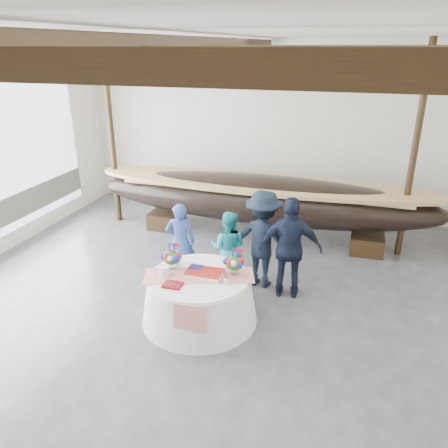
% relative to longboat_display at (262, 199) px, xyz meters
% --- Properties ---
extents(floor, '(10.00, 12.00, 0.01)m').
position_rel_longboat_display_xyz_m(floor, '(-0.35, -4.02, -0.98)').
color(floor, '#3D3D42').
rests_on(floor, ground).
extents(wall_back, '(10.00, 0.02, 4.50)m').
position_rel_longboat_display_xyz_m(wall_back, '(-0.35, 1.98, 1.27)').
color(wall_back, silver).
rests_on(wall_back, ground).
extents(ceiling, '(10.00, 12.00, 0.01)m').
position_rel_longboat_display_xyz_m(ceiling, '(-0.35, -4.02, 3.52)').
color(ceiling, white).
rests_on(ceiling, wall_back).
extents(pavilion_structure, '(9.80, 11.76, 4.50)m').
position_rel_longboat_display_xyz_m(pavilion_structure, '(-0.35, -3.30, 3.02)').
color(pavilion_structure, black).
rests_on(pavilion_structure, ground).
extents(longboat_display, '(8.23, 1.65, 1.54)m').
position_rel_longboat_display_xyz_m(longboat_display, '(0.00, 0.00, 0.00)').
color(longboat_display, black).
rests_on(longboat_display, ground).
extents(banquet_table, '(1.94, 1.94, 0.83)m').
position_rel_longboat_display_xyz_m(banquet_table, '(-0.24, -3.66, -0.57)').
color(banquet_table, silver).
rests_on(banquet_table, ground).
extents(tabletop_items, '(1.88, 1.10, 0.40)m').
position_rel_longboat_display_xyz_m(tabletop_items, '(-0.28, -3.54, -0.01)').
color(tabletop_items, red).
rests_on(tabletop_items, banquet_table).
extents(guest_woman_blue, '(0.66, 0.53, 1.57)m').
position_rel_longboat_display_xyz_m(guest_woman_blue, '(-1.08, -2.40, -0.20)').
color(guest_woman_blue, '#2B418B').
rests_on(guest_woman_blue, ground).
extents(guest_woman_teal, '(0.74, 0.59, 1.47)m').
position_rel_longboat_display_xyz_m(guest_woman_teal, '(-0.14, -2.29, -0.25)').
color(guest_woman_teal, teal).
rests_on(guest_woman_teal, ground).
extents(guest_man_left, '(1.32, 0.88, 1.91)m').
position_rel_longboat_display_xyz_m(guest_man_left, '(0.51, -2.19, -0.03)').
color(guest_man_left, black).
rests_on(guest_man_left, ground).
extents(guest_man_right, '(1.18, 0.60, 1.92)m').
position_rel_longboat_display_xyz_m(guest_man_right, '(1.07, -2.45, -0.02)').
color(guest_man_right, black).
rests_on(guest_man_right, ground).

